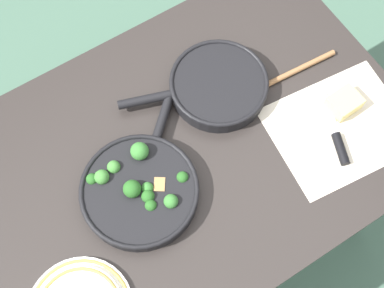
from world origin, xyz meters
TOP-DOWN VIEW (x-y plane):
  - ground_plane at (0.00, 0.00)m, footprint 14.00×14.00m
  - dining_table_red at (0.00, 0.00)m, footprint 1.13×0.80m
  - skillet_broccoli at (0.17, 0.03)m, footprint 0.35×0.33m
  - skillet_eggs at (-0.15, -0.10)m, footprint 0.39×0.26m
  - wooden_spoon at (-0.27, -0.04)m, footprint 0.34×0.05m
  - parchment_sheet at (-0.35, 0.16)m, footprint 0.38×0.32m
  - grater_knife at (-0.33, 0.17)m, footprint 0.11×0.23m
  - cheese_block at (-0.40, 0.11)m, footprint 0.08×0.07m

SIDE VIEW (x-z plane):
  - ground_plane at x=0.00m, z-range 0.00..0.00m
  - dining_table_red at x=0.00m, z-range 0.28..1.00m
  - parchment_sheet at x=-0.35m, z-range 0.73..0.73m
  - wooden_spoon at x=-0.27m, z-range 0.73..0.75m
  - grater_knife at x=-0.33m, z-range 0.73..0.75m
  - cheese_block at x=-0.40m, z-range 0.73..0.77m
  - skillet_eggs at x=-0.15m, z-range 0.73..0.78m
  - skillet_broccoli at x=0.17m, z-range 0.72..0.79m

